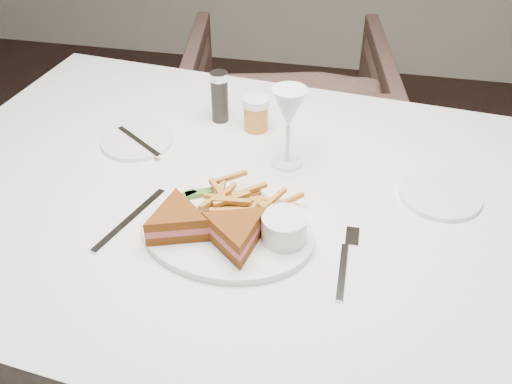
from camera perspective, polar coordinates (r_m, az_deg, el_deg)
name	(u,v)px	position (r m, az deg, el deg)	size (l,w,h in m)	color
table	(260,321)	(1.39, 0.42, -12.75)	(1.46, 0.97, 0.75)	white
chair_far	(285,118)	(2.16, 2.96, 7.42)	(0.71, 0.67, 0.73)	#4B352E
table_setting	(245,191)	(1.08, -1.15, 0.11)	(0.82, 0.64, 0.18)	white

